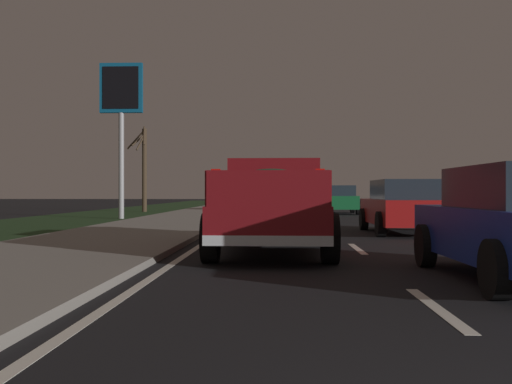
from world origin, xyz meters
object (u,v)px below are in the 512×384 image
Objects in this scene: pickup_truck at (273,203)px; sedan_silver at (276,199)px; sedan_green at (339,199)px; bare_tree_far at (144,167)px; gas_price_sign at (121,102)px; sedan_red at (403,206)px.

pickup_truck is 1.24× the size of sedan_silver.
sedan_silver is (2.20, 3.47, 0.00)m from sedan_green.
sedan_silver is 8.14m from bare_tree_far.
gas_price_sign is (-6.77, 10.25, 4.41)m from sedan_green.
gas_price_sign reaches higher than bare_tree_far.
gas_price_sign is (-8.97, 6.78, 4.41)m from sedan_silver.
pickup_truck is 1.06× the size of bare_tree_far.
bare_tree_far is (9.41, 1.12, -2.49)m from gas_price_sign.
pickup_truck is at bearing -161.56° from bare_tree_far.
sedan_silver is 0.64× the size of gas_price_sign.
sedan_red is at bearing -130.61° from gas_price_sign.
sedan_red is at bearing -178.71° from sedan_green.
sedan_red is 0.86× the size of bare_tree_far.
sedan_red is 18.47m from sedan_silver.
sedan_red and sedan_silver have the same top height.
sedan_red is 14.65m from gas_price_sign.
pickup_truck is 25.54m from bare_tree_far.
pickup_truck is 0.79× the size of gas_price_sign.
gas_price_sign is 1.35× the size of bare_tree_far.
sedan_red is at bearing -168.02° from sedan_silver.
pickup_truck reaches higher than sedan_green.
sedan_green is 4.11m from sedan_silver.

